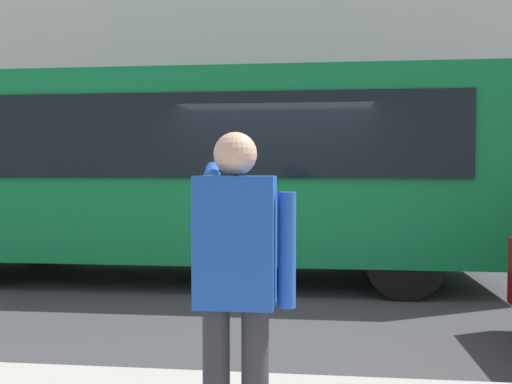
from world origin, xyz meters
TOP-DOWN VIEW (x-y plane):
  - ground_plane at (0.00, 0.00)m, footprint 60.00×60.00m
  - red_bus at (1.37, -0.76)m, footprint 9.05×2.54m
  - pedestrian_photographer at (-0.14, 4.80)m, footprint 0.53×0.52m

SIDE VIEW (x-z plane):
  - ground_plane at x=0.00m, z-range 0.00..0.00m
  - pedestrian_photographer at x=-0.14m, z-range 0.29..1.99m
  - red_bus at x=1.37m, z-range 0.14..3.22m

